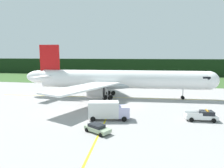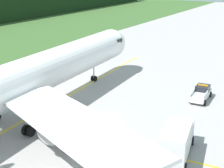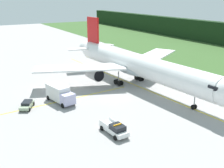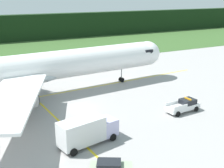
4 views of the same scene
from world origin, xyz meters
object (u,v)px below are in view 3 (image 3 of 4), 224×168
(airliner, at_px, (136,65))
(ops_pickup_truck, at_px, (115,129))
(staff_car, at_px, (27,105))
(catering_truck, at_px, (60,94))

(airliner, xyz_separation_m, ops_pickup_truck, (17.92, -16.11, -3.98))
(staff_car, bearing_deg, airliner, 92.79)
(staff_car, bearing_deg, ops_pickup_truck, 28.42)
(airliner, relative_size, catering_truck, 6.90)
(catering_truck, bearing_deg, staff_car, -91.80)
(airliner, relative_size, staff_car, 11.64)
(airliner, xyz_separation_m, staff_car, (1.23, -25.15, -4.18))
(airliner, relative_size, ops_pickup_truck, 9.41)
(airliner, bearing_deg, staff_car, -87.21)
(ops_pickup_truck, relative_size, catering_truck, 0.73)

